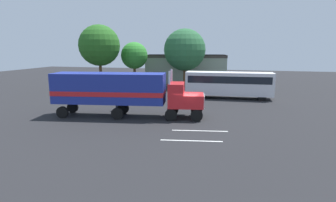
% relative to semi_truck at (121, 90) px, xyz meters
% --- Properties ---
extents(ground_plane, '(120.00, 120.00, 0.00)m').
position_rel_semi_truck_xyz_m(ground_plane, '(5.92, 0.76, -2.52)').
color(ground_plane, '#232326').
extents(lane_stripe_near, '(4.36, 0.92, 0.01)m').
position_rel_semi_truck_xyz_m(lane_stripe_near, '(7.91, -2.74, -2.52)').
color(lane_stripe_near, silver).
rests_on(lane_stripe_near, ground_plane).
extents(lane_stripe_mid, '(4.36, 0.90, 0.01)m').
position_rel_semi_truck_xyz_m(lane_stripe_mid, '(7.66, -5.25, -2.52)').
color(lane_stripe_mid, silver).
rests_on(lane_stripe_mid, ground_plane).
extents(semi_truck, '(14.38, 4.89, 4.50)m').
position_rel_semi_truck_xyz_m(semi_truck, '(0.00, 0.00, 0.00)').
color(semi_truck, red).
rests_on(semi_truck, ground_plane).
extents(person_bystander, '(0.40, 0.48, 1.63)m').
position_rel_semi_truck_xyz_m(person_bystander, '(-1.50, 2.24, -1.63)').
color(person_bystander, '#2D3347').
rests_on(person_bystander, ground_plane).
extents(parked_bus, '(11.10, 3.04, 3.40)m').
position_rel_semi_truck_xyz_m(parked_bus, '(9.47, 12.48, -0.46)').
color(parked_bus, silver).
rests_on(parked_bus, ground_plane).
extents(parked_car, '(4.75, 3.31, 1.57)m').
position_rel_semi_truck_xyz_m(parked_car, '(-2.97, 14.01, -1.72)').
color(parked_car, '#234C8C').
rests_on(parked_car, ground_plane).
extents(tree_left, '(4.50, 4.50, 7.46)m').
position_rel_semi_truck_xyz_m(tree_left, '(-6.58, 20.31, 2.66)').
color(tree_left, brown).
rests_on(tree_left, ground_plane).
extents(tree_center, '(6.38, 6.38, 10.05)m').
position_rel_semi_truck_xyz_m(tree_center, '(-10.58, 15.82, 4.32)').
color(tree_center, brown).
rests_on(tree_center, ground_plane).
extents(tree_right, '(6.84, 6.84, 9.59)m').
position_rel_semi_truck_xyz_m(tree_right, '(1.91, 21.23, 3.63)').
color(tree_right, brown).
rests_on(tree_right, ground_plane).
extents(building_backdrop, '(15.57, 8.34, 5.20)m').
position_rel_semi_truck_xyz_m(building_backdrop, '(0.88, 27.86, 0.29)').
color(building_backdrop, gray).
rests_on(building_backdrop, ground_plane).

